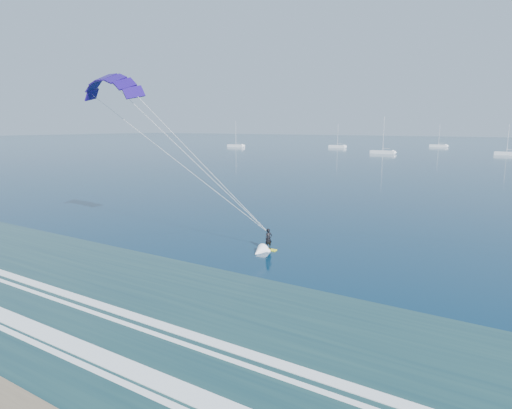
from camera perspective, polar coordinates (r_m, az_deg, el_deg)
The scene contains 6 objects.
kitesurfer_rig at distance 40.62m, azimuth -9.00°, elevation 6.49°, with size 19.24×7.07×16.31m.
sailboat_0 at distance 225.66m, azimuth -2.52°, elevation 7.37°, with size 9.14×2.40×12.38m.
sailboat_1 at distance 221.39m, azimuth 10.15°, elevation 7.17°, with size 8.20×2.40×11.33m.
sailboat_2 at distance 242.11m, azimuth 21.85°, elevation 6.84°, with size 8.21×2.40×11.14m.
sailboat_3 at distance 186.93m, azimuth 28.84°, elevation 5.62°, with size 7.87×2.40×11.03m.
sailboat_8 at distance 178.96m, azimuth 15.56°, elevation 6.36°, with size 9.25×2.40×13.73m.
Camera 1 is at (17.55, -7.00, 10.71)m, focal length 32.00 mm.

